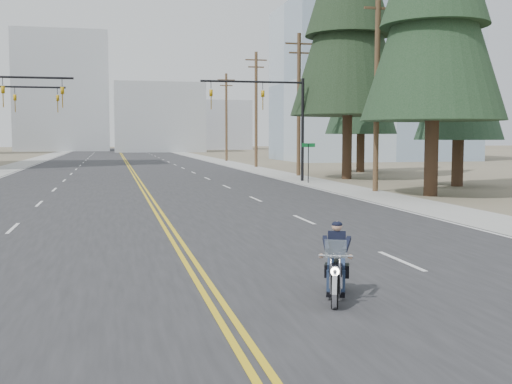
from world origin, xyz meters
The scene contains 19 objects.
ground_plane centered at (0.00, 0.00, 0.00)m, with size 400.00×400.00×0.00m, color #776D56.
road centered at (0.00, 70.00, 0.01)m, with size 20.00×200.00×0.01m, color #303033.
sidewalk_left centered at (-11.50, 70.00, 0.01)m, with size 3.00×200.00×0.01m, color #A5A5A0.
sidewalk_right centered at (11.50, 70.00, 0.01)m, with size 3.00×200.00×0.01m, color #A5A5A0.
traffic_mast_right centered at (8.98, 32.00, 4.94)m, with size 7.10×0.26×7.00m.
traffic_mast_far centered at (-9.31, 40.00, 4.87)m, with size 6.10×0.26×7.00m.
street_sign centered at (10.80, 30.00, 1.80)m, with size 0.90×0.06×2.62m.
utility_pole_b centered at (12.50, 23.00, 5.98)m, with size 2.20×0.30×11.50m.
utility_pole_c centered at (12.50, 38.00, 5.73)m, with size 2.20×0.30×11.00m.
utility_pole_d centered at (12.50, 53.00, 5.98)m, with size 2.20×0.30×11.50m.
utility_pole_e centered at (12.50, 70.00, 5.73)m, with size 2.20×0.30×11.00m.
glass_building centered at (32.00, 70.00, 10.00)m, with size 24.00×16.00×20.00m, color #9EB5CC.
haze_bldg_b centered at (8.00, 125.00, 7.00)m, with size 18.00×14.00×14.00m, color #ADB2B7.
haze_bldg_c centered at (40.00, 110.00, 9.00)m, with size 16.00×12.00×18.00m, color #B7BCC6.
haze_bldg_d centered at (-12.00, 140.00, 13.00)m, with size 20.00×15.00×26.00m, color #ADB2B7.
haze_bldg_e centered at (25.00, 150.00, 6.00)m, with size 14.00×14.00×12.00m, color #B7BCC6.
motorcyclist centered at (2.24, 0.96, 0.72)m, with size 0.79×1.84×1.44m, color black, non-canonical shape.
conifer_mid centered at (19.03, 25.61, 8.19)m, with size 5.35×5.35×14.28m.
conifer_far centered at (19.25, 41.93, 9.47)m, with size 6.16×6.16×16.50m.
Camera 1 is at (-1.80, -10.15, 3.01)m, focal length 45.00 mm.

